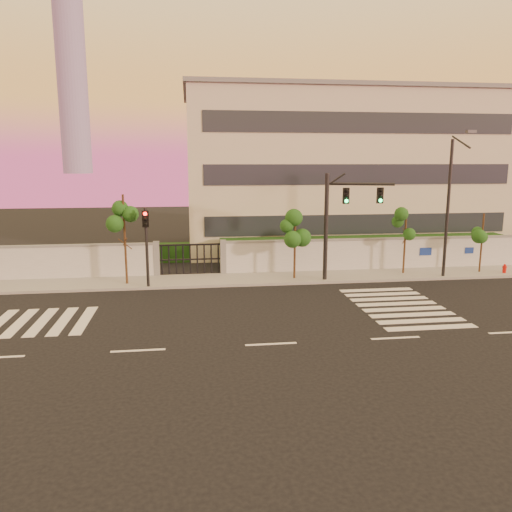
% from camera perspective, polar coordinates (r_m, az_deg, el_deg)
% --- Properties ---
extents(ground, '(120.00, 120.00, 0.00)m').
position_cam_1_polar(ground, '(19.43, 1.73, -10.05)').
color(ground, black).
rests_on(ground, ground).
extents(sidewalk, '(60.00, 3.00, 0.15)m').
position_cam_1_polar(sidewalk, '(29.38, -1.60, -2.66)').
color(sidewalk, gray).
rests_on(sidewalk, ground).
extents(perimeter_wall, '(60.00, 0.36, 2.20)m').
position_cam_1_polar(perimeter_wall, '(30.64, -1.71, -0.20)').
color(perimeter_wall, '#ACAFB3').
rests_on(perimeter_wall, ground).
extents(hedge_row, '(41.00, 4.25, 1.80)m').
position_cam_1_polar(hedge_row, '(33.48, -0.39, 0.31)').
color(hedge_row, '#163810').
rests_on(hedge_row, ground).
extents(institutional_building, '(24.40, 12.40, 12.25)m').
position_cam_1_polar(institutional_building, '(41.67, 9.21, 9.62)').
color(institutional_building, beige).
rests_on(institutional_building, ground).
extents(distant_skyscraper, '(16.00, 16.00, 118.00)m').
position_cam_1_polar(distant_skyscraper, '(309.24, -20.41, 20.42)').
color(distant_skyscraper, slate).
rests_on(distant_skyscraper, ground).
extents(road_markings, '(57.00, 7.62, 0.02)m').
position_cam_1_polar(road_markings, '(22.79, -3.77, -6.86)').
color(road_markings, silver).
rests_on(road_markings, ground).
extents(street_tree_c, '(1.52, 1.21, 5.14)m').
position_cam_1_polar(street_tree_c, '(28.37, -14.81, 4.10)').
color(street_tree_c, '#382314').
rests_on(street_tree_c, ground).
extents(street_tree_d, '(1.57, 1.25, 4.17)m').
position_cam_1_polar(street_tree_d, '(28.93, 4.52, 3.15)').
color(street_tree_d, '#382314').
rests_on(street_tree_d, ground).
extents(street_tree_e, '(1.46, 1.16, 4.06)m').
position_cam_1_polar(street_tree_e, '(31.54, 16.76, 3.20)').
color(street_tree_e, '#382314').
rests_on(street_tree_e, ground).
extents(street_tree_f, '(1.37, 1.09, 3.78)m').
position_cam_1_polar(street_tree_f, '(33.58, 24.51, 2.76)').
color(street_tree_f, '#382314').
rests_on(street_tree_f, ground).
extents(traffic_signal_main, '(3.86, 1.42, 6.24)m').
position_cam_1_polar(traffic_signal_main, '(28.90, 9.55, 4.75)').
color(traffic_signal_main, black).
rests_on(traffic_signal_main, ground).
extents(traffic_signal_secondary, '(0.35, 0.34, 4.47)m').
position_cam_1_polar(traffic_signal_secondary, '(27.52, -12.42, 2.03)').
color(traffic_signal_secondary, black).
rests_on(traffic_signal_secondary, ground).
extents(streetlight_east, '(0.51, 2.05, 8.53)m').
position_cam_1_polar(streetlight_east, '(31.13, 21.28, 5.83)').
color(streetlight_east, black).
rests_on(streetlight_east, ground).
extents(fire_hydrant, '(0.28, 0.26, 0.70)m').
position_cam_1_polar(fire_hydrant, '(34.23, 26.52, -1.40)').
color(fire_hydrant, red).
rests_on(fire_hydrant, ground).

